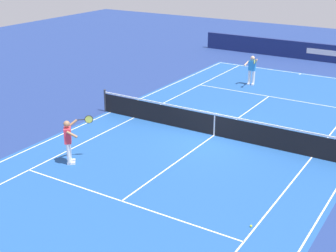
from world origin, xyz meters
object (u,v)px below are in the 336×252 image
(tennis_player_far, at_px, (252,69))
(tennis_ball, at_px, (251,226))
(tennis_net, at_px, (215,124))
(tennis_player_near, at_px, (69,140))

(tennis_player_far, xyz_separation_m, tennis_ball, (13.61, 5.67, -0.90))
(tennis_net, xyz_separation_m, tennis_player_far, (-7.99, -1.67, 0.44))
(tennis_player_near, xyz_separation_m, tennis_player_far, (-13.17, 1.58, -0.00))
(tennis_player_far, height_order, tennis_ball, tennis_player_far)
(tennis_player_near, bearing_deg, tennis_net, 147.85)
(tennis_ball, bearing_deg, tennis_player_far, -157.40)
(tennis_net, bearing_deg, tennis_ball, 35.38)
(tennis_player_near, bearing_deg, tennis_player_far, 173.17)
(tennis_player_far, bearing_deg, tennis_player_near, -6.83)
(tennis_net, distance_m, tennis_player_far, 8.18)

